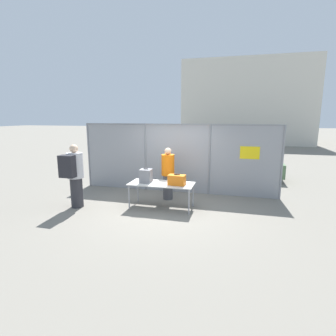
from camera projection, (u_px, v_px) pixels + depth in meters
ground_plane at (163, 208)px, 7.50m from camera, size 120.00×120.00×0.00m
fence_section at (177, 157)px, 8.92m from camera, size 6.78×0.07×2.35m
inspection_table at (162, 185)px, 7.44m from camera, size 1.83×0.81×0.72m
suitcase_grey at (146, 176)px, 7.51m from camera, size 0.35×0.35×0.40m
suitcase_orange at (177, 180)px, 7.22m from camera, size 0.48×0.29×0.31m
traveler_hooded at (74, 174)px, 7.38m from camera, size 0.45×0.70×1.82m
security_worker_near at (168, 173)px, 8.20m from camera, size 0.41×0.41×1.64m
utility_trailer at (243, 168)px, 11.08m from camera, size 3.95×2.19×0.73m
distant_hangar at (246, 104)px, 27.49m from camera, size 11.99×8.95×7.77m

